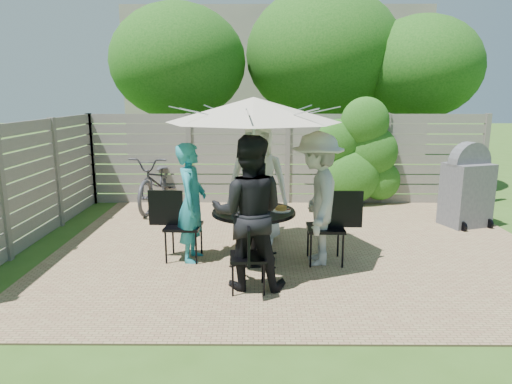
{
  "coord_description": "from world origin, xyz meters",
  "views": [
    {
      "loc": [
        -0.58,
        -6.22,
        2.22
      ],
      "look_at": [
        -0.62,
        -0.17,
        0.92
      ],
      "focal_mm": 32.0,
      "sensor_mm": 36.0,
      "label": 1
    }
  ],
  "objects_px": {
    "chair_back": "(258,222)",
    "patio_table": "(254,226)",
    "syrup_jug": "(250,204)",
    "umbrella": "(254,110)",
    "person_right": "(317,199)",
    "glass_front": "(261,210)",
    "person_back": "(258,183)",
    "bicycle": "(159,181)",
    "chair_right": "(326,242)",
    "plate_left": "(227,208)",
    "person_front": "(249,213)",
    "plate_back": "(256,202)",
    "bbq_grill": "(467,188)",
    "chair_left": "(183,239)",
    "coffee_cup": "(262,202)",
    "person_left": "(192,203)",
    "chair_front": "(248,271)",
    "glass_back": "(247,201)",
    "plate_front": "(252,216)",
    "plate_right": "(281,209)",
    "glass_right": "(274,204)",
    "glass_left": "(233,207)"
  },
  "relations": [
    {
      "from": "person_back",
      "to": "plate_right",
      "type": "height_order",
      "value": "person_back"
    },
    {
      "from": "plate_front",
      "to": "chair_back",
      "type": "bearing_deg",
      "value": 86.55
    },
    {
      "from": "glass_back",
      "to": "chair_back",
      "type": "bearing_deg",
      "value": 78.03
    },
    {
      "from": "chair_left",
      "to": "person_right",
      "type": "bearing_deg",
      "value": -0.45
    },
    {
      "from": "person_back",
      "to": "plate_left",
      "type": "distance_m",
      "value": 0.92
    },
    {
      "from": "person_front",
      "to": "syrup_jug",
      "type": "relative_size",
      "value": 11.17
    },
    {
      "from": "person_right",
      "to": "glass_front",
      "type": "xyz_separation_m",
      "value": [
        -0.74,
        -0.22,
        -0.1
      ]
    },
    {
      "from": "syrup_jug",
      "to": "person_right",
      "type": "bearing_deg",
      "value": -6.59
    },
    {
      "from": "bbq_grill",
      "to": "plate_front",
      "type": "bearing_deg",
      "value": -168.8
    },
    {
      "from": "plate_front",
      "to": "coffee_cup",
      "type": "height_order",
      "value": "coffee_cup"
    },
    {
      "from": "person_left",
      "to": "chair_front",
      "type": "xyz_separation_m",
      "value": [
        0.77,
        -1.01,
        -0.55
      ]
    },
    {
      "from": "person_back",
      "to": "person_front",
      "type": "relative_size",
      "value": 1.03
    },
    {
      "from": "chair_back",
      "to": "patio_table",
      "type": "bearing_deg",
      "value": 6.55
    },
    {
      "from": "chair_left",
      "to": "person_left",
      "type": "distance_m",
      "value": 0.53
    },
    {
      "from": "glass_back",
      "to": "plate_back",
      "type": "bearing_deg",
      "value": 40.37
    },
    {
      "from": "bicycle",
      "to": "chair_left",
      "type": "bearing_deg",
      "value": -65.06
    },
    {
      "from": "coffee_cup",
      "to": "glass_right",
      "type": "bearing_deg",
      "value": -39.17
    },
    {
      "from": "umbrella",
      "to": "syrup_jug",
      "type": "relative_size",
      "value": 14.9
    },
    {
      "from": "person_back",
      "to": "bicycle",
      "type": "distance_m",
      "value": 2.93
    },
    {
      "from": "person_left",
      "to": "glass_right",
      "type": "distance_m",
      "value": 1.09
    },
    {
      "from": "glass_back",
      "to": "bicycle",
      "type": "bearing_deg",
      "value": 123.98
    },
    {
      "from": "chair_right",
      "to": "plate_left",
      "type": "relative_size",
      "value": 3.82
    },
    {
      "from": "chair_right",
      "to": "person_left",
      "type": "bearing_deg",
      "value": -2.14
    },
    {
      "from": "glass_left",
      "to": "coffee_cup",
      "type": "height_order",
      "value": "glass_left"
    },
    {
      "from": "patio_table",
      "to": "chair_back",
      "type": "distance_m",
      "value": 0.99
    },
    {
      "from": "plate_back",
      "to": "coffee_cup",
      "type": "bearing_deg",
      "value": -57.83
    },
    {
      "from": "bicycle",
      "to": "glass_left",
      "type": "bearing_deg",
      "value": -54.79
    },
    {
      "from": "person_back",
      "to": "plate_back",
      "type": "bearing_deg",
      "value": -90.0
    },
    {
      "from": "plate_left",
      "to": "bicycle",
      "type": "distance_m",
      "value": 3.34
    },
    {
      "from": "person_front",
      "to": "plate_back",
      "type": "distance_m",
      "value": 1.2
    },
    {
      "from": "plate_right",
      "to": "glass_left",
      "type": "distance_m",
      "value": 0.63
    },
    {
      "from": "glass_right",
      "to": "chair_right",
      "type": "bearing_deg",
      "value": -11.76
    },
    {
      "from": "patio_table",
      "to": "plate_right",
      "type": "distance_m",
      "value": 0.43
    },
    {
      "from": "patio_table",
      "to": "person_back",
      "type": "xyz_separation_m",
      "value": [
        0.05,
        0.83,
        0.42
      ]
    },
    {
      "from": "glass_right",
      "to": "bbq_grill",
      "type": "bearing_deg",
      "value": 26.2
    },
    {
      "from": "chair_left",
      "to": "glass_front",
      "type": "height_order",
      "value": "chair_left"
    },
    {
      "from": "chair_back",
      "to": "chair_right",
      "type": "height_order",
      "value": "chair_right"
    },
    {
      "from": "plate_front",
      "to": "syrup_jug",
      "type": "distance_m",
      "value": 0.42
    },
    {
      "from": "umbrella",
      "to": "coffee_cup",
      "type": "relative_size",
      "value": 19.87
    },
    {
      "from": "person_left",
      "to": "glass_front",
      "type": "height_order",
      "value": "person_left"
    },
    {
      "from": "person_left",
      "to": "chair_front",
      "type": "height_order",
      "value": "person_left"
    },
    {
      "from": "chair_back",
      "to": "syrup_jug",
      "type": "xyz_separation_m",
      "value": [
        -0.12,
        -0.91,
        0.51
      ]
    },
    {
      "from": "bbq_grill",
      "to": "chair_left",
      "type": "bearing_deg",
      "value": -178.67
    },
    {
      "from": "person_front",
      "to": "plate_left",
      "type": "height_order",
      "value": "person_front"
    },
    {
      "from": "umbrella",
      "to": "chair_right",
      "type": "relative_size",
      "value": 2.4
    },
    {
      "from": "plate_back",
      "to": "syrup_jug",
      "type": "height_order",
      "value": "syrup_jug"
    },
    {
      "from": "chair_front",
      "to": "glass_right",
      "type": "distance_m",
      "value": 1.22
    },
    {
      "from": "plate_right",
      "to": "glass_right",
      "type": "height_order",
      "value": "glass_right"
    },
    {
      "from": "person_right",
      "to": "syrup_jug",
      "type": "height_order",
      "value": "person_right"
    },
    {
      "from": "plate_front",
      "to": "bbq_grill",
      "type": "bearing_deg",
      "value": 30.0
    }
  ]
}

